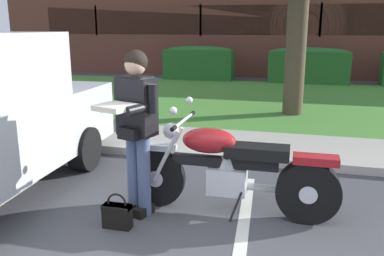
{
  "coord_description": "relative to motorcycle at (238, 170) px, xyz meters",
  "views": [
    {
      "loc": [
        0.54,
        -2.69,
        1.93
      ],
      "look_at": [
        -0.59,
        1.54,
        0.85
      ],
      "focal_mm": 38.77,
      "sensor_mm": 36.0,
      "label": 1
    }
  ],
  "objects": [
    {
      "name": "grass_lawn",
      "position": [
        0.05,
        6.89,
        -0.45
      ],
      "size": [
        60.0,
        7.23,
        0.06
      ],
      "primitive_type": "cube",
      "color": "#478433",
      "rests_on": "ground"
    },
    {
      "name": "handbag",
      "position": [
        -1.08,
        -0.62,
        -0.34
      ],
      "size": [
        0.28,
        0.13,
        0.36
      ],
      "color": "black",
      "rests_on": "ground"
    },
    {
      "name": "motorcycle",
      "position": [
        0.0,
        0.0,
        0.0
      ],
      "size": [
        2.24,
        0.82,
        1.18
      ],
      "color": "black",
      "rests_on": "ground"
    },
    {
      "name": "brick_building",
      "position": [
        1.1,
        16.88,
        1.58
      ],
      "size": [
        26.46,
        9.84,
        4.11
      ],
      "color": "brown",
      "rests_on": "ground"
    },
    {
      "name": "concrete_walk",
      "position": [
        0.05,
        2.52,
        -0.44
      ],
      "size": [
        60.0,
        1.5,
        0.08
      ],
      "primitive_type": "cube",
      "color": "#ADA89E",
      "rests_on": "ground"
    },
    {
      "name": "curb_strip",
      "position": [
        0.05,
        1.67,
        -0.42
      ],
      "size": [
        60.0,
        0.2,
        0.12
      ],
      "primitive_type": "cube",
      "color": "#ADA89E",
      "rests_on": "ground"
    },
    {
      "name": "rider_person",
      "position": [
        -1.0,
        -0.27,
        0.53
      ],
      "size": [
        0.55,
        0.65,
        1.7
      ],
      "color": "black",
      "rests_on": "ground"
    },
    {
      "name": "hedge_left",
      "position": [
        -3.06,
        10.63,
        0.17
      ],
      "size": [
        2.48,
        0.9,
        1.24
      ],
      "color": "#286028",
      "rests_on": "ground"
    },
    {
      "name": "hedge_center_left",
      "position": [
        0.76,
        10.63,
        0.17
      ],
      "size": [
        2.64,
        0.9,
        1.24
      ],
      "color": "#286028",
      "rests_on": "ground"
    }
  ]
}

